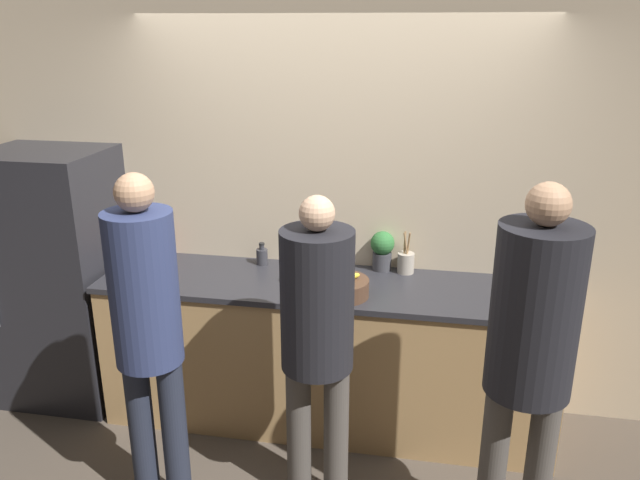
# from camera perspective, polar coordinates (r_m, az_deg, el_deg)

# --- Properties ---
(ground_plane) EXTENTS (14.00, 14.00, 0.00)m
(ground_plane) POSITION_cam_1_polar(r_m,az_deg,el_deg) (3.95, -0.44, -18.96)
(ground_plane) COLOR #4C4238
(wall_back) EXTENTS (5.20, 0.06, 2.60)m
(wall_back) POSITION_cam_1_polar(r_m,az_deg,el_deg) (4.00, 1.51, 2.62)
(wall_back) COLOR #C6B293
(wall_back) RESTS_ON ground_plane
(counter) EXTENTS (2.78, 0.72, 0.95)m
(counter) POSITION_cam_1_polar(r_m,az_deg,el_deg) (4.01, 0.62, -10.12)
(counter) COLOR tan
(counter) RESTS_ON ground_plane
(refrigerator) EXTENTS (0.77, 0.68, 1.70)m
(refrigerator) POSITION_cam_1_polar(r_m,az_deg,el_deg) (4.48, -22.79, -3.18)
(refrigerator) COLOR #232328
(refrigerator) RESTS_ON ground_plane
(person_left) EXTENTS (0.33, 0.33, 1.81)m
(person_left) POSITION_cam_1_polar(r_m,az_deg,el_deg) (3.15, -15.51, -7.37)
(person_left) COLOR #232838
(person_left) RESTS_ON ground_plane
(person_center) EXTENTS (0.36, 0.36, 1.70)m
(person_center) POSITION_cam_1_polar(r_m,az_deg,el_deg) (3.09, -0.26, -8.10)
(person_center) COLOR #4C4742
(person_center) RESTS_ON ground_plane
(person_right) EXTENTS (0.38, 0.38, 1.84)m
(person_right) POSITION_cam_1_polar(r_m,az_deg,el_deg) (2.91, 18.75, -8.83)
(person_right) COLOR #4C4742
(person_right) RESTS_ON ground_plane
(fruit_bowl) EXTENTS (0.32, 0.32, 0.14)m
(fruit_bowl) POSITION_cam_1_polar(r_m,az_deg,el_deg) (3.59, 1.95, -4.34)
(fruit_bowl) COLOR #4C3323
(fruit_bowl) RESTS_ON counter
(utensil_crock) EXTENTS (0.10, 0.10, 0.27)m
(utensil_crock) POSITION_cam_1_polar(r_m,az_deg,el_deg) (3.95, 7.85, -2.01)
(utensil_crock) COLOR #ADA393
(utensil_crock) RESTS_ON counter
(bottle_dark) EXTENTS (0.07, 0.07, 0.15)m
(bottle_dark) POSITION_cam_1_polar(r_m,az_deg,el_deg) (4.07, -5.32, -1.46)
(bottle_dark) COLOR #333338
(bottle_dark) RESTS_ON counter
(bottle_amber) EXTENTS (0.07, 0.07, 0.15)m
(bottle_amber) POSITION_cam_1_polar(r_m,az_deg,el_deg) (3.72, -2.14, -3.33)
(bottle_amber) COLOR brown
(bottle_amber) RESTS_ON counter
(bottle_red) EXTENTS (0.05, 0.05, 0.25)m
(bottle_red) POSITION_cam_1_polar(r_m,az_deg,el_deg) (4.31, -14.32, -0.19)
(bottle_red) COLOR red
(bottle_red) RESTS_ON counter
(cup_white) EXTENTS (0.07, 0.07, 0.08)m
(cup_white) POSITION_cam_1_polar(r_m,az_deg,el_deg) (3.94, -15.03, -3.03)
(cup_white) COLOR white
(cup_white) RESTS_ON counter
(potted_plant) EXTENTS (0.15, 0.15, 0.25)m
(potted_plant) POSITION_cam_1_polar(r_m,az_deg,el_deg) (3.96, 5.72, -0.83)
(potted_plant) COLOR #3D3D42
(potted_plant) RESTS_ON counter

